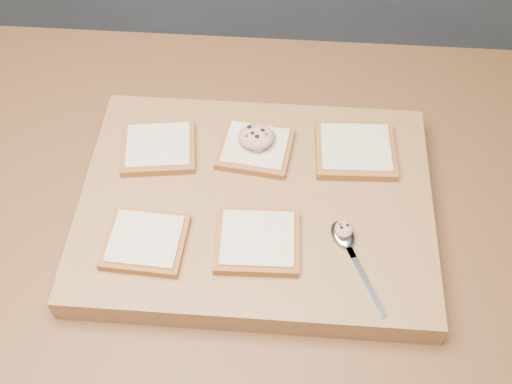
% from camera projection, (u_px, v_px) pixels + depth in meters
% --- Properties ---
extents(island_counter, '(2.00, 0.80, 0.90)m').
position_uv_depth(island_counter, '(271.00, 329.00, 1.36)').
color(island_counter, slate).
rests_on(island_counter, ground).
extents(cutting_board, '(0.53, 0.40, 0.04)m').
position_uv_depth(cutting_board, '(256.00, 205.00, 0.97)').
color(cutting_board, '#B1814B').
rests_on(cutting_board, island_counter).
extents(bread_far_left, '(0.13, 0.12, 0.02)m').
position_uv_depth(bread_far_left, '(159.00, 147.00, 1.01)').
color(bread_far_left, '#A56A2A').
rests_on(bread_far_left, cutting_board).
extents(bread_far_center, '(0.12, 0.11, 0.02)m').
position_uv_depth(bread_far_center, '(256.00, 148.00, 1.01)').
color(bread_far_center, '#A56A2A').
rests_on(bread_far_center, cutting_board).
extents(bread_far_right, '(0.13, 0.12, 0.02)m').
position_uv_depth(bread_far_right, '(355.00, 150.00, 1.00)').
color(bread_far_right, '#A56A2A').
rests_on(bread_far_right, cutting_board).
extents(bread_near_left, '(0.12, 0.11, 0.02)m').
position_uv_depth(bread_near_left, '(145.00, 241.00, 0.90)').
color(bread_near_left, '#A56A2A').
rests_on(bread_near_left, cutting_board).
extents(bread_near_center, '(0.12, 0.11, 0.02)m').
position_uv_depth(bread_near_center, '(257.00, 241.00, 0.90)').
color(bread_near_center, '#A56A2A').
rests_on(bread_near_center, cutting_board).
extents(tuna_salad_dollop, '(0.06, 0.05, 0.03)m').
position_uv_depth(tuna_salad_dollop, '(256.00, 137.00, 0.99)').
color(tuna_salad_dollop, tan).
rests_on(tuna_salad_dollop, bread_far_center).
extents(spoon, '(0.08, 0.15, 0.01)m').
position_uv_depth(spoon, '(346.00, 241.00, 0.90)').
color(spoon, silver).
rests_on(spoon, cutting_board).
extents(spoon_salad, '(0.03, 0.03, 0.02)m').
position_uv_depth(spoon_salad, '(344.00, 229.00, 0.90)').
color(spoon_salad, tan).
rests_on(spoon_salad, spoon).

